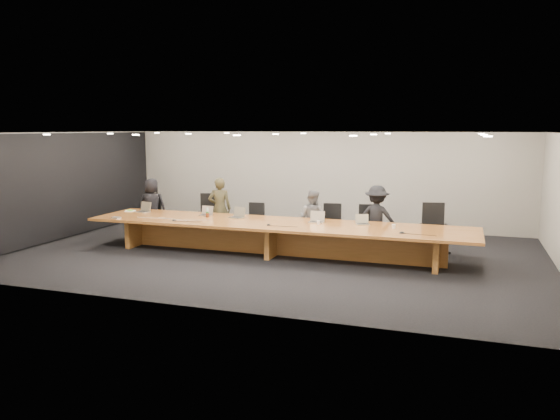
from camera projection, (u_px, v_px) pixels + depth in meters
The scene contains 29 objects.
ground at pixel (276, 254), 12.67m from camera, with size 12.00×12.00×0.00m, color black.
back_wall at pixel (320, 179), 16.20m from camera, with size 12.00×0.02×2.80m, color #BCB6AB.
left_wall_panel at pixel (63, 187), 14.36m from camera, with size 0.08×7.84×2.74m, color black.
conference_table at pixel (276, 232), 12.59m from camera, with size 9.00×1.80×0.75m.
chair_far_left at pixel (150, 214), 15.02m from camera, with size 0.57×0.57×1.12m, color black, non-canonical shape.
chair_left at pixel (208, 216), 14.42m from camera, with size 0.61×0.61×1.21m, color black, non-canonical shape.
chair_mid_left at pixel (254, 222), 14.11m from camera, with size 0.51×0.51×1.00m, color black, non-canonical shape.
chair_mid_right at pixel (332, 225), 13.46m from camera, with size 0.55×0.55×1.07m, color black, non-canonical shape.
chair_right at pixel (367, 227), 13.11m from camera, with size 0.56×0.56×1.09m, color black, non-canonical shape.
chair_far_right at pixel (434, 229), 12.60m from camera, with size 0.62×0.62×1.21m, color black, non-canonical shape.
person_a at pixel (152, 206), 15.02m from camera, with size 0.76×0.49×1.55m, color black.
person_b at pixel (220, 209), 14.26m from camera, with size 0.60×0.39×1.64m, color #2F2C1A.
person_c at pixel (312, 218), 13.46m from camera, with size 0.68×0.53×1.40m, color slate.
person_d at pixel (377, 218), 12.95m from camera, with size 1.01×0.58×1.57m, color black.
laptop_a at pixel (142, 207), 14.09m from camera, with size 0.34×0.25×0.27m, color #C0B093, non-canonical shape.
laptop_b at pixel (205, 211), 13.53m from camera, with size 0.31×0.23×0.24m, color #BCA890, non-canonical shape.
laptop_c at pixel (236, 212), 13.18m from camera, with size 0.34×0.25×0.27m, color tan, non-canonical shape.
laptop_d at pixel (316, 217), 12.53m from camera, with size 0.34×0.24×0.27m, color #BDAC91, non-canonical shape.
laptop_e at pixel (363, 219), 12.28m from camera, with size 0.29×0.21×0.23m, color #B5A98A, non-canonical shape.
water_bottle at pixel (207, 212), 13.38m from camera, with size 0.07×0.07×0.21m, color silver.
amber_mug at pixel (207, 215), 13.30m from camera, with size 0.08×0.08×0.10m, color #652B12.
paper_cup_near at pixel (318, 222), 12.32m from camera, with size 0.07×0.07×0.09m, color white.
paper_cup_far at pixel (394, 227), 11.77m from camera, with size 0.08×0.08×0.09m, color white.
notepad at pixel (130, 211), 14.27m from camera, with size 0.26×0.21×0.02m, color white.
lime_gadget at pixel (130, 210), 14.26m from camera, with size 0.15×0.08×0.02m, color #6FD137.
av_box at pixel (116, 218), 13.14m from camera, with size 0.20×0.15×0.03m, color silver.
mic_left at pixel (174, 220), 12.83m from camera, with size 0.11×0.11×0.03m, color black.
mic_center at pixel (268, 225), 12.22m from camera, with size 0.10×0.10×0.03m, color black.
mic_right at pixel (402, 232), 11.28m from camera, with size 0.13×0.13×0.03m, color black.
Camera 1 is at (4.09, -11.68, 2.90)m, focal length 35.00 mm.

